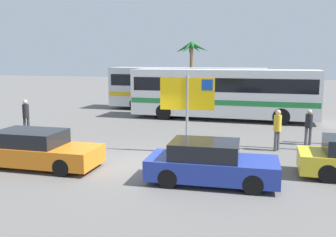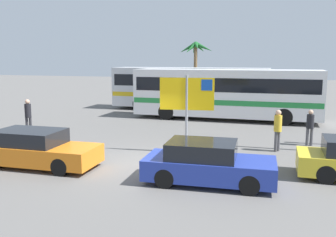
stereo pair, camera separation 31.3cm
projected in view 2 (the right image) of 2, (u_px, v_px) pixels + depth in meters
The scene contains 10 objects.
ground at pixel (137, 163), 13.86m from camera, with size 120.00×120.00×0.00m, color #605E5B.
bus_front_coach at pixel (226, 92), 23.47m from camera, with size 11.54×2.68×3.17m.
bus_rear_coach at pixel (190, 86), 27.74m from camera, with size 11.54×2.68×3.17m.
ferry_sign at pixel (188, 97), 14.93m from camera, with size 2.19×0.34×3.20m.
car_orange at pixel (35, 149), 13.37m from camera, with size 4.54×1.84×1.32m.
car_blue at pixel (207, 163), 11.53m from camera, with size 4.11×1.93×1.32m.
pedestrian_near_sign at pixel (310, 125), 16.49m from camera, with size 0.32×0.32×1.62m.
pedestrian_crossing_lot at pixel (278, 127), 15.44m from camera, with size 0.32×0.32×1.76m.
pedestrian_by_bus at pixel (28, 114), 18.89m from camera, with size 0.32×0.32×1.81m.
palm_tree_seaside at pixel (196, 53), 34.67m from camera, with size 3.24×3.24×5.41m.
Camera 2 is at (5.06, -12.47, 3.86)m, focal length 39.69 mm.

